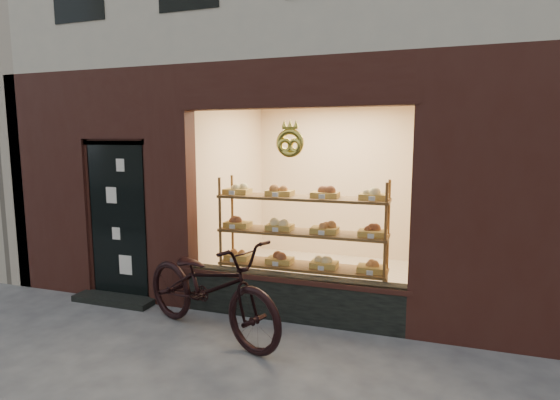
% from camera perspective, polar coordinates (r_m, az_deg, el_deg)
% --- Properties ---
extents(display_shelf, '(2.20, 0.45, 1.70)m').
position_cam_1_polar(display_shelf, '(5.69, 2.85, -5.63)').
color(display_shelf, brown).
rests_on(display_shelf, ground).
extents(bicycle, '(2.26, 1.48, 1.12)m').
position_cam_1_polar(bicycle, '(5.03, -9.21, -11.11)').
color(bicycle, black).
rests_on(bicycle, ground).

